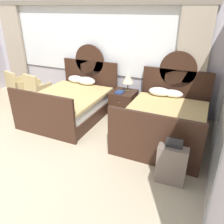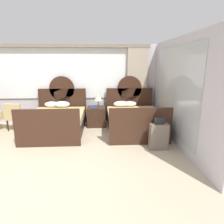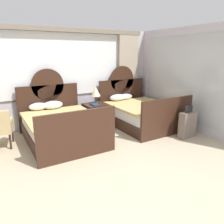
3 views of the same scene
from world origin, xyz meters
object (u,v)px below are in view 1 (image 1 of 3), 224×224
(armchair_by_window_left, at_px, (37,87))
(armchair_by_window_centre, at_px, (17,84))
(bed_near_mirror, at_px, (165,121))
(table_lamp_on_nightstand, at_px, (128,78))
(suitcase_on_floor, at_px, (171,165))
(book_on_nightstand, at_px, (120,92))
(nightstand_between_beds, at_px, (123,103))
(bed_near_window, at_px, (71,103))

(armchair_by_window_left, xyz_separation_m, armchair_by_window_centre, (-0.72, 0.00, 0.00))
(bed_near_mirror, distance_m, table_lamp_on_nightstand, 1.42)
(table_lamp_on_nightstand, relative_size, suitcase_on_floor, 0.61)
(book_on_nightstand, relative_size, suitcase_on_floor, 0.32)
(nightstand_between_beds, xyz_separation_m, book_on_nightstand, (-0.06, -0.12, 0.33))
(bed_near_window, height_order, armchair_by_window_centre, bed_near_window)
(nightstand_between_beds, height_order, table_lamp_on_nightstand, table_lamp_on_nightstand)
(armchair_by_window_left, bearing_deg, armchair_by_window_centre, 179.85)
(bed_near_mirror, height_order, armchair_by_window_centre, bed_near_mirror)
(bed_near_mirror, distance_m, armchair_by_window_centre, 4.37)
(armchair_by_window_left, distance_m, suitcase_on_floor, 4.36)
(suitcase_on_floor, bearing_deg, armchair_by_window_left, 157.87)
(bed_near_window, distance_m, armchair_by_window_left, 1.34)
(bed_near_mirror, distance_m, book_on_nightstand, 1.34)
(book_on_nightstand, relative_size, armchair_by_window_centre, 0.30)
(book_on_nightstand, bearing_deg, armchair_by_window_centre, -176.49)
(armchair_by_window_centre, distance_m, suitcase_on_floor, 5.04)
(nightstand_between_beds, bearing_deg, suitcase_on_floor, -51.34)
(book_on_nightstand, bearing_deg, armchair_by_window_left, -175.41)
(bed_near_window, xyz_separation_m, book_on_nightstand, (1.11, 0.46, 0.30))
(bed_near_window, relative_size, book_on_nightstand, 8.22)
(bed_near_mirror, relative_size, book_on_nightstand, 8.22)
(nightstand_between_beds, relative_size, table_lamp_on_nightstand, 1.30)
(bed_near_window, distance_m, bed_near_mirror, 2.34)
(bed_near_mirror, xyz_separation_m, book_on_nightstand, (-1.22, 0.46, 0.30))
(bed_near_mirror, bearing_deg, bed_near_window, 179.95)
(bed_near_window, bearing_deg, armchair_by_window_left, 168.69)
(table_lamp_on_nightstand, xyz_separation_m, armchair_by_window_centre, (-3.27, -0.39, -0.48))
(table_lamp_on_nightstand, xyz_separation_m, suitcase_on_floor, (1.49, -2.03, -0.65))
(armchair_by_window_left, height_order, suitcase_on_floor, armchair_by_window_left)
(bed_near_mirror, relative_size, table_lamp_on_nightstand, 4.37)
(book_on_nightstand, distance_m, armchair_by_window_left, 2.43)
(nightstand_between_beds, relative_size, suitcase_on_floor, 0.79)
(table_lamp_on_nightstand, distance_m, book_on_nightstand, 0.40)
(bed_near_window, bearing_deg, book_on_nightstand, 22.21)
(bed_near_window, height_order, armchair_by_window_left, bed_near_window)
(bed_near_window, distance_m, armchair_by_window_centre, 2.05)
(bed_near_window, relative_size, bed_near_mirror, 1.00)
(book_on_nightstand, bearing_deg, bed_near_mirror, -20.53)
(suitcase_on_floor, bearing_deg, nightstand_between_beds, 128.66)
(suitcase_on_floor, bearing_deg, book_on_nightstand, 131.41)
(bed_near_mirror, xyz_separation_m, armchair_by_window_left, (-3.64, 0.26, 0.14))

